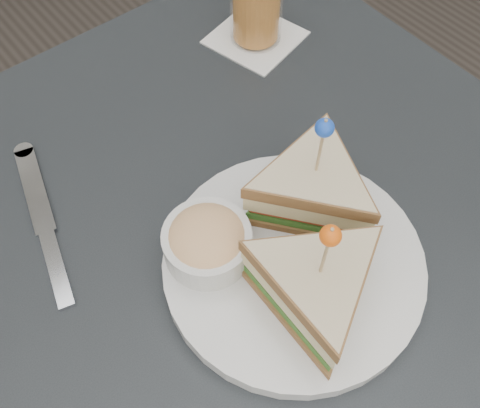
% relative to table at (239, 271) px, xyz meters
% --- Properties ---
extents(ground_plane, '(3.50, 3.50, 0.00)m').
position_rel_table_xyz_m(ground_plane, '(0.00, 0.00, -0.67)').
color(ground_plane, '#3F3833').
extents(table, '(0.80, 0.80, 0.75)m').
position_rel_table_xyz_m(table, '(0.00, 0.00, 0.00)').
color(table, black).
rests_on(table, ground).
extents(plate_meal, '(0.30, 0.28, 0.16)m').
position_rel_table_xyz_m(plate_meal, '(0.03, -0.06, 0.12)').
color(plate_meal, silver).
rests_on(plate_meal, table).
extents(cutlery_knife, '(0.08, 0.22, 0.01)m').
position_rel_table_xyz_m(cutlery_knife, '(-0.15, 0.15, 0.08)').
color(cutlery_knife, silver).
rests_on(cutlery_knife, table).
extents(drink_set, '(0.13, 0.13, 0.14)m').
position_rel_table_xyz_m(drink_set, '(0.22, 0.24, 0.14)').
color(drink_set, white).
rests_on(drink_set, table).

